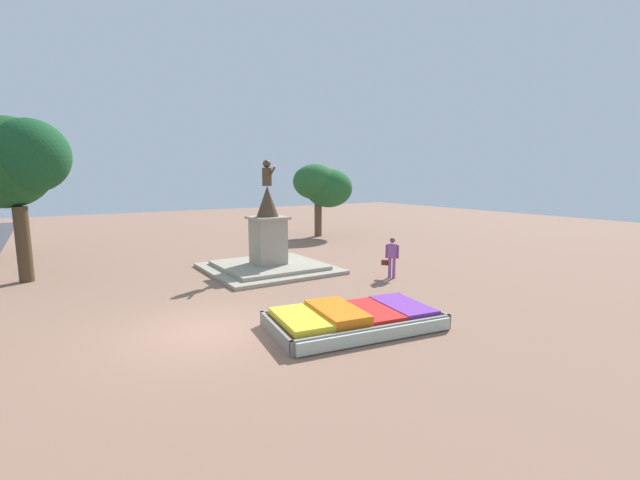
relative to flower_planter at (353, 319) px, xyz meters
The scene contains 6 objects.
ground_plane 4.15m from the flower_planter, 151.73° to the left, with size 84.77×84.77×0.00m, color #8C6651.
flower_planter is the anchor object (origin of this frame).
statue_monument 8.24m from the flower_planter, 81.22° to the left, with size 5.33×5.33×4.99m.
pedestrian_with_handbag 6.41m from the flower_planter, 38.47° to the left, with size 0.53×0.61×1.72m.
park_tree_far_left 15.03m from the flower_planter, 124.76° to the left, with size 4.24×3.65×6.62m.
park_tree_far_right 18.82m from the flower_planter, 59.85° to the left, with size 4.15×3.50×5.10m.
Camera 1 is at (-3.41, -11.30, 4.29)m, focal length 24.00 mm.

